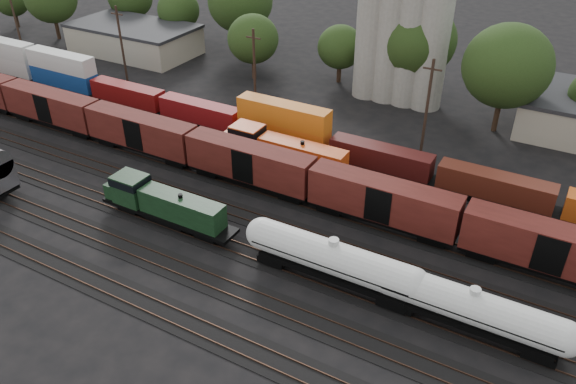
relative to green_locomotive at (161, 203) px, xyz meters
The scene contains 12 objects.
ground 8.33m from the green_locomotive, 38.69° to the left, with size 600.00×600.00×0.00m, color black.
tracks 8.32m from the green_locomotive, 38.69° to the left, with size 180.00×33.20×0.20m.
green_locomotive is the anchor object (origin of this frame).
tank_car_a 18.90m from the green_locomotive, ahead, with size 17.01×3.05×4.46m.
tank_car_b 30.64m from the green_locomotive, ahead, with size 16.04×2.87×4.20m.
orange_locomotive 15.82m from the green_locomotive, 71.49° to the left, with size 17.45×2.91×4.36m.
boxcar_string 15.53m from the green_locomotive, 40.16° to the left, with size 153.60×2.90×4.20m.
container_wall 21.08m from the green_locomotive, 71.60° to the left, with size 160.00×2.60×5.80m.
grain_silo 43.03m from the green_locomotive, 76.92° to the left, with size 13.40×5.00×29.00m.
industrial_sheds 42.26m from the green_locomotive, 72.27° to the left, with size 119.38×17.26×5.10m.
tree_band 44.03m from the green_locomotive, 78.39° to the left, with size 161.93×21.84×14.41m.
utility_poles 27.98m from the green_locomotive, 76.98° to the left, with size 122.20×0.36×12.00m.
Camera 1 is at (27.50, -39.40, 33.10)m, focal length 35.00 mm.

